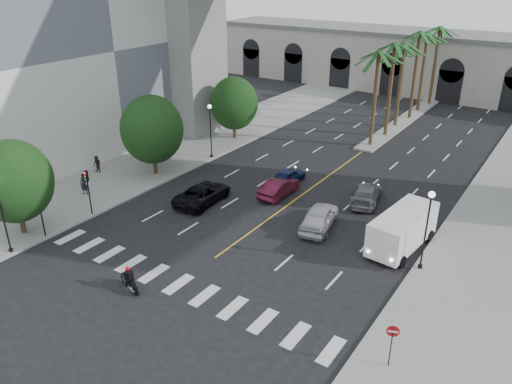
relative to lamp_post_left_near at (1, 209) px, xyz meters
The scene contains 30 objects.
ground 12.86m from the lamp_post_left_near, 23.68° to the left, with size 140.00×140.00×0.00m, color black.
sidewalk_left 20.56m from the lamp_post_left_near, 100.20° to the left, with size 8.00×100.00×0.15m, color gray.
sidewalk_right 33.27m from the lamp_post_left_near, 37.15° to the left, with size 8.00×100.00×0.15m, color gray.
median 44.59m from the lamp_post_left_near, 75.15° to the left, with size 2.00×24.00×0.20m, color gray.
building_left 24.14m from the lamp_post_left_near, 132.54° to the left, with size 16.50×32.50×20.60m.
pier_building 61.08m from the lamp_post_left_near, 79.24° to the left, with size 71.00×10.50×8.50m.
palm_a 35.40m from the lamp_post_left_near, 70.94° to the left, with size 3.20×3.20×10.30m.
palm_b 39.23m from the lamp_post_left_near, 72.73° to the left, with size 3.20×3.20×10.60m.
palm_c 42.88m from the lamp_post_left_near, 74.72° to the left, with size 3.20×3.20×10.10m.
palm_d 46.90m from the lamp_post_left_near, 75.60° to the left, with size 3.20×3.20×10.90m.
palm_e 50.64m from the lamp_post_left_near, 77.01° to the left, with size 3.20×3.20×10.40m.
palm_f 54.61m from the lamp_post_left_near, 77.65° to the left, with size 3.20×3.20×10.70m.
street_tree_near 2.68m from the lamp_post_left_near, 128.66° to the left, with size 5.20×5.20×6.89m.
street_tree_mid 15.12m from the lamp_post_left_near, 96.09° to the left, with size 5.44×5.44×7.21m.
street_tree_far 27.06m from the lamp_post_left_near, 93.39° to the left, with size 5.04×5.04×6.68m.
lamp_post_left_near is the anchor object (origin of this frame).
lamp_post_left_far 21.00m from the lamp_post_left_near, 90.00° to the left, with size 0.40×0.40×5.35m.
lamp_post_right 26.25m from the lamp_post_left_near, 29.69° to the left, with size 0.40×0.40×5.35m.
traffic_signal_near 2.60m from the lamp_post_left_near, 87.71° to the left, with size 0.25×0.18×3.65m.
traffic_signal_far 6.54m from the lamp_post_left_near, 89.12° to the left, with size 0.25×0.18×3.65m.
motorcycle_rider 9.91m from the lamp_post_left_near, ahead, with size 2.07×0.79×1.54m.
car_a 20.97m from the lamp_post_left_near, 43.59° to the left, with size 1.99×4.95×1.69m, color #B8B7BD.
car_b 20.15m from the lamp_post_left_near, 60.32° to the left, with size 1.54×4.40×1.45m, color #4C0F23.
car_c 14.30m from the lamp_post_left_near, 66.88° to the left, with size 2.47×5.37×1.49m, color black.
car_d 26.04m from the lamp_post_left_near, 51.14° to the left, with size 2.00×4.91×1.42m, color slate.
car_e 22.15m from the lamp_post_left_near, 65.19° to the left, with size 1.57×3.91×1.33m, color #0E1C44.
cargo_van 25.69m from the lamp_post_left_near, 35.39° to the left, with size 3.00×6.28×2.59m.
pedestrian_a 9.41m from the lamp_post_left_near, 110.65° to the left, with size 0.65×0.42×1.77m, color black.
pedestrian_b 13.81m from the lamp_post_left_near, 116.21° to the left, with size 0.75×0.58×1.54m, color black.
do_not_enter_sign 24.47m from the lamp_post_left_near, ahead, with size 0.57×0.26×2.47m.
Camera 1 is at (17.49, -19.28, 17.32)m, focal length 35.00 mm.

